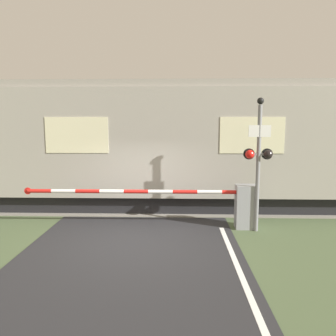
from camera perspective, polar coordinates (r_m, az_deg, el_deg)
The scene contains 5 objects.
ground_plane at distance 8.65m, azimuth -5.55°, elevation -12.39°, with size 80.00×80.00×0.00m, color #475638.
track_bed at distance 12.13m, azimuth -3.38°, elevation -6.30°, with size 36.00×3.20×0.13m.
train at distance 11.96m, azimuth 12.75°, elevation 3.96°, with size 19.80×3.10×4.33m.
crossing_barrier at distance 9.50m, azimuth 9.96°, elevation -6.14°, with size 6.67×0.44×1.25m.
signal_post at distance 9.19m, azimuth 15.49°, elevation 1.91°, with size 0.79×0.26×3.66m.
Camera 1 is at (1.05, -8.05, 2.98)m, focal length 35.00 mm.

